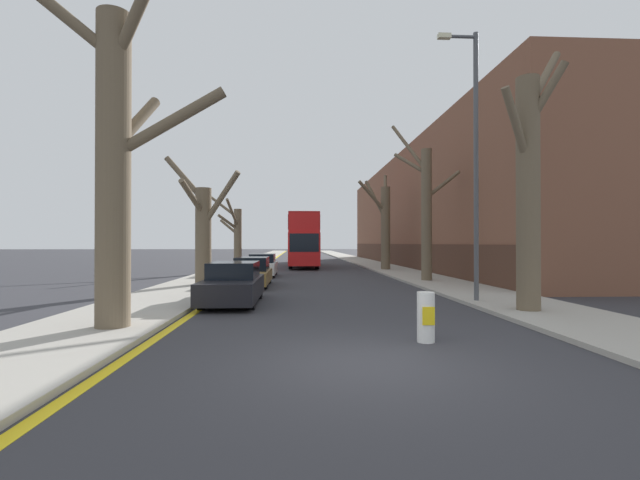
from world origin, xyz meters
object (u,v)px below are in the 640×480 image
Objects in this scene: street_tree_left_1 at (203,230)px; street_tree_right_0 at (529,185)px; parked_car_2 at (262,266)px; lamp_post at (474,154)px; traffic_bollard at (426,317)px; street_tree_left_2 at (235,235)px; parked_car_0 at (233,284)px; street_tree_left_0 at (114,155)px; double_decker_bus at (303,238)px; parked_car_1 at (252,272)px; street_tree_right_2 at (384,224)px; street_tree_right_1 at (426,209)px.

street_tree_right_0 is (11.28, -8.44, 1.06)m from street_tree_left_1.
lamp_post reaches higher than parked_car_2.
street_tree_left_1 is at bearing 121.41° from traffic_bollard.
street_tree_left_2 reaches higher than parked_car_2.
parked_car_0 is 9.38m from lamp_post.
parked_car_0 is at bearing 129.09° from traffic_bollard.
double_decker_bus is (4.80, 27.25, -1.59)m from street_tree_left_0.
parked_car_0 is (2.08, 4.63, -3.47)m from street_tree_left_0.
parked_car_1 is 11.43m from lamp_post.
street_tree_left_0 reaches higher than parked_car_0.
street_tree_left_0 is 1.05× the size of street_tree_right_0.
street_tree_left_2 is at bearing 90.51° from street_tree_left_1.
street_tree_left_1 is 0.76× the size of street_tree_right_0.
street_tree_right_0 is at bearing -89.44° from street_tree_right_2.
street_tree_left_2 is 1.37× the size of parked_car_1.
parked_car_1 is at bearing -170.21° from street_tree_right_1.
street_tree_left_2 is at bearing 102.19° from parked_car_1.
double_decker_bus is 22.86m from parked_car_0.
traffic_bollard is (4.89, -18.22, -0.14)m from parked_car_2.
street_tree_left_1 is 3.11m from parked_car_1.
lamp_post is (8.23, -6.55, 4.47)m from parked_car_1.
lamp_post reaches higher than street_tree_left_0.
street_tree_left_1 is 0.70× the size of street_tree_right_1.
double_decker_bus is at bearing 80.02° from street_tree_left_0.
street_tree_right_1 reaches higher than parked_car_2.
parked_car_0 is 6.02m from parked_car_1.
parked_car_0 is (2.30, -5.75, -2.06)m from street_tree_left_1.
street_tree_right_0 is (11.07, 1.95, -0.36)m from street_tree_left_0.
parked_car_1 is at bearing 112.12° from traffic_bollard.
street_tree_left_1 is at bearing 143.22° from street_tree_right_0.
parked_car_1 is at bearing -128.04° from street_tree_right_2.
street_tree_right_2 is 14.56m from parked_car_1.
street_tree_right_2 is 1.78× the size of parked_car_2.
street_tree_left_1 is 0.59× the size of double_decker_bus.
double_decker_bus is (5.11, 5.50, -0.16)m from street_tree_left_2.
double_decker_bus is (-6.27, 25.30, -1.23)m from street_tree_right_0.
traffic_bollard is at bearing -72.51° from street_tree_left_2.
street_tree_right_1 is at bearing 9.79° from parked_car_1.
street_tree_right_1 is 9.72m from parked_car_1.
traffic_bollard is at bearing -99.50° from street_tree_right_2.
double_decker_bus is at bearing 47.08° from street_tree_left_2.
street_tree_left_1 is at bearing -89.49° from street_tree_left_2.
street_tree_right_0 is 1.82× the size of parked_car_1.
street_tree_left_1 reaches higher than street_tree_left_2.
parked_car_1 is 13.00m from traffic_bollard.
parked_car_2 is (2.08, 16.83, -3.48)m from street_tree_left_0.
parked_car_2 is at bearing -150.10° from street_tree_right_2.
street_tree_left_2 is at bearing -179.33° from street_tree_right_2.
street_tree_left_0 reaches higher than street_tree_right_0.
street_tree_left_2 is 24.37m from traffic_bollard.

